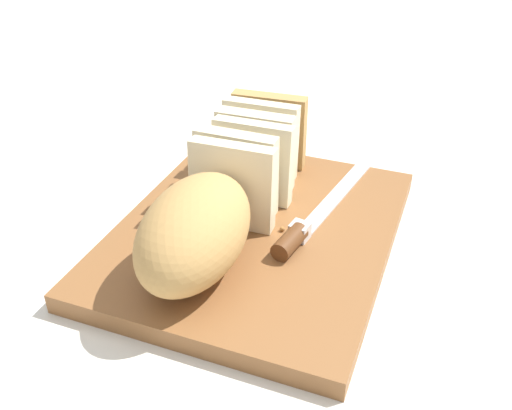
# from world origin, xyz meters

# --- Properties ---
(ground_plane) EXTENTS (3.00, 3.00, 0.00)m
(ground_plane) POSITION_xyz_m (0.00, 0.00, 0.00)
(ground_plane) COLOR silver
(cutting_board) EXTENTS (0.40, 0.33, 0.02)m
(cutting_board) POSITION_xyz_m (0.00, 0.00, 0.01)
(cutting_board) COLOR brown
(cutting_board) RESTS_ON ground_plane
(bread_loaf) EXTENTS (0.36, 0.11, 0.10)m
(bread_loaf) POSITION_xyz_m (-0.03, 0.03, 0.08)
(bread_loaf) COLOR tan
(bread_loaf) RESTS_ON cutting_board
(bread_knife) EXTENTS (0.28, 0.08, 0.02)m
(bread_knife) POSITION_xyz_m (0.01, -0.06, 0.03)
(bread_knife) COLOR silver
(bread_knife) RESTS_ON cutting_board
(crumb_near_knife) EXTENTS (0.01, 0.01, 0.01)m
(crumb_near_knife) POSITION_xyz_m (0.00, -0.03, 0.03)
(crumb_near_knife) COLOR #996633
(crumb_near_knife) RESTS_ON cutting_board
(crumb_near_loaf) EXTENTS (0.00, 0.00, 0.00)m
(crumb_near_loaf) POSITION_xyz_m (0.03, 0.03, 0.03)
(crumb_near_loaf) COLOR #996633
(crumb_near_loaf) RESTS_ON cutting_board
(crumb_stray_left) EXTENTS (0.00, 0.00, 0.00)m
(crumb_stray_left) POSITION_xyz_m (-0.09, 0.02, 0.03)
(crumb_stray_left) COLOR #996633
(crumb_stray_left) RESTS_ON cutting_board
(crumb_stray_right) EXTENTS (0.01, 0.01, 0.01)m
(crumb_stray_right) POSITION_xyz_m (0.04, 0.00, 0.03)
(crumb_stray_right) COLOR #996633
(crumb_stray_right) RESTS_ON cutting_board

